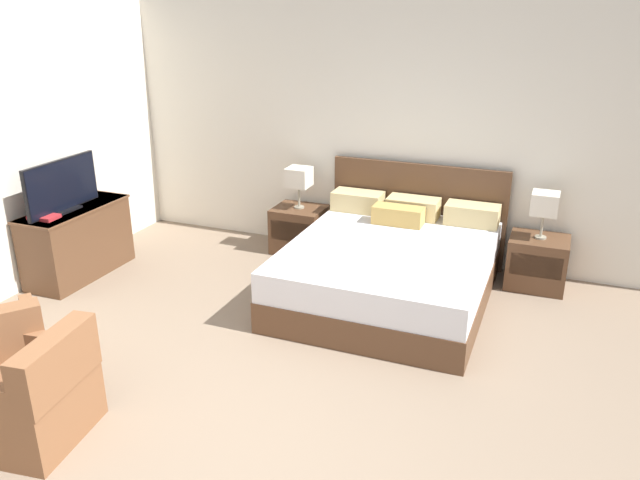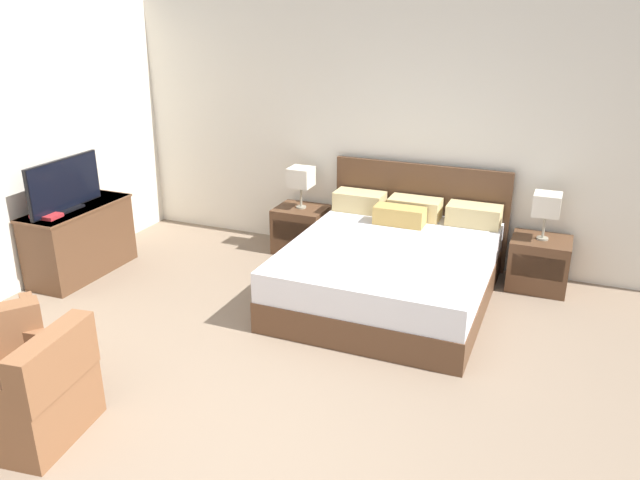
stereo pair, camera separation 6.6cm
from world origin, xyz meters
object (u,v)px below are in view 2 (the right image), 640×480
(tv, at_px, (65,185))
(armchair_companion, at_px, (30,396))
(nightstand_left, at_px, (301,229))
(book_red_cover, at_px, (46,216))
(dresser, at_px, (80,239))
(table_lamp_right, at_px, (547,205))
(bed, at_px, (392,267))
(table_lamp_left, at_px, (301,178))
(nightstand_right, at_px, (539,263))

(tv, xyz_separation_m, armchair_companion, (1.53, -2.05, -0.68))
(tv, bearing_deg, armchair_companion, -53.24)
(nightstand_left, height_order, book_red_cover, book_red_cover)
(nightstand_left, height_order, dresser, dresser)
(table_lamp_right, distance_m, dresser, 4.61)
(bed, relative_size, table_lamp_right, 4.70)
(table_lamp_left, bearing_deg, bed, -30.64)
(bed, xyz_separation_m, table_lamp_left, (-1.27, 0.75, 0.54))
(dresser, bearing_deg, nightstand_left, 38.31)
(table_lamp_right, xyz_separation_m, dresser, (-4.35, -1.44, -0.47))
(nightstand_left, relative_size, book_red_cover, 2.13)
(bed, xyz_separation_m, nightstand_right, (1.27, 0.75, -0.05))
(table_lamp_left, distance_m, dresser, 2.37)
(table_lamp_left, height_order, table_lamp_right, same)
(book_red_cover, bearing_deg, dresser, 88.97)
(nightstand_left, height_order, armchair_companion, armchair_companion)
(nightstand_left, bearing_deg, nightstand_right, 0.00)
(nightstand_left, bearing_deg, armchair_companion, -94.61)
(nightstand_left, distance_m, armchair_companion, 3.59)
(nightstand_right, bearing_deg, bed, -149.44)
(bed, xyz_separation_m, dresser, (-3.09, -0.69, 0.07))
(table_lamp_left, distance_m, table_lamp_right, 2.53)
(nightstand_right, xyz_separation_m, tv, (-4.35, -1.54, 0.71))
(nightstand_right, relative_size, armchair_companion, 0.71)
(nightstand_left, bearing_deg, book_red_cover, -135.37)
(nightstand_right, relative_size, table_lamp_right, 1.22)
(bed, bearing_deg, dresser, -167.38)
(tv, distance_m, book_red_cover, 0.35)
(table_lamp_left, xyz_separation_m, book_red_cover, (-1.83, -1.81, -0.11))
(nightstand_right, distance_m, table_lamp_right, 0.59)
(nightstand_right, xyz_separation_m, table_lamp_left, (-2.53, 0.00, 0.59))
(table_lamp_right, xyz_separation_m, tv, (-4.35, -1.54, 0.12))
(bed, xyz_separation_m, book_red_cover, (-3.09, -1.06, 0.44))
(table_lamp_right, xyz_separation_m, book_red_cover, (-4.36, -1.81, -0.11))
(dresser, xyz_separation_m, tv, (0.00, -0.10, 0.59))
(bed, height_order, nightstand_right, bed)
(dresser, distance_m, armchair_companion, 2.64)
(table_lamp_left, xyz_separation_m, tv, (-1.82, -1.54, 0.12))
(nightstand_left, bearing_deg, bed, -30.59)
(tv, height_order, book_red_cover, tv)
(nightstand_left, xyz_separation_m, dresser, (-1.82, -1.44, 0.12))
(book_red_cover, bearing_deg, armchair_companion, -49.14)
(nightstand_right, height_order, table_lamp_left, table_lamp_left)
(bed, distance_m, book_red_cover, 3.30)
(dresser, xyz_separation_m, book_red_cover, (-0.01, -0.37, 0.37))
(table_lamp_right, relative_size, tv, 0.50)
(bed, height_order, nightstand_left, bed)
(bed, distance_m, nightstand_right, 1.47)
(dresser, bearing_deg, book_red_cover, -91.03)
(table_lamp_left, bearing_deg, armchair_companion, -94.60)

